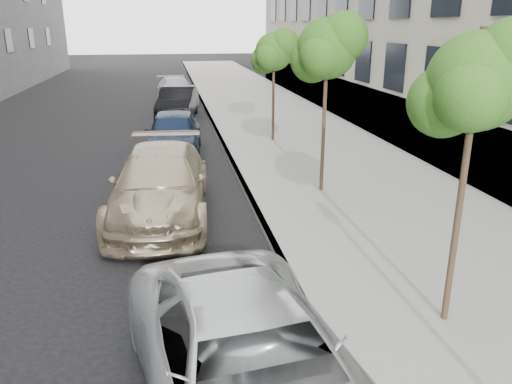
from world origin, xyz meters
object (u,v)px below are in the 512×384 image
object	(u,v)px
minivan	(251,370)
sedan_blue	(174,133)
tree_mid	(328,48)
tree_near	(478,82)
sedan_rear	(176,90)
sedan_black	(178,103)
tree_far	(275,52)
suv	(160,184)

from	to	relation	value
minivan	sedan_blue	bearing A→B (deg)	84.91
tree_mid	minivan	bearing A→B (deg)	-112.73
tree_near	sedan_rear	xyz separation A→B (m)	(-3.53, 24.72, -3.04)
sedan_black	tree_mid	bearing A→B (deg)	-64.79
tree_far	sedan_black	bearing A→B (deg)	119.75
sedan_blue	sedan_rear	world-z (taller)	sedan_blue
tree_mid	sedan_rear	xyz separation A→B (m)	(-3.53, 18.22, -3.18)
tree_far	sedan_rear	distance (m)	12.56
tree_near	minivan	distance (m)	4.73
tree_mid	minivan	xyz separation A→B (m)	(-3.33, -7.94, -3.17)
minivan	suv	world-z (taller)	suv
tree_near	suv	xyz separation A→B (m)	(-4.38, 5.67, -2.96)
tree_mid	suv	distance (m)	5.43
tree_mid	sedan_rear	bearing A→B (deg)	100.95
minivan	sedan_rear	xyz separation A→B (m)	(-0.20, 26.17, -0.01)
tree_mid	minivan	distance (m)	9.18
suv	sedan_blue	world-z (taller)	suv
tree_near	sedan_rear	world-z (taller)	tree_near
suv	sedan_rear	distance (m)	19.07
suv	sedan_blue	bearing A→B (deg)	90.08
tree_far	sedan_blue	xyz separation A→B (m)	(-3.94, -1.32, -2.72)
sedan_black	suv	bearing A→B (deg)	-83.83
tree_near	tree_far	size ratio (longest dim) A/B	1.05
tree_far	suv	distance (m)	8.96
tree_far	sedan_rear	world-z (taller)	tree_far
tree_near	tree_far	world-z (taller)	tree_near
sedan_blue	minivan	bearing A→B (deg)	-82.99
sedan_blue	sedan_black	world-z (taller)	sedan_blue
suv	sedan_rear	world-z (taller)	suv
tree_mid	tree_far	bearing A→B (deg)	90.00
tree_near	sedan_black	size ratio (longest dim) A/B	0.96
tree_near	sedan_black	distance (m)	19.83
sedan_rear	tree_far	bearing A→B (deg)	-79.89
tree_mid	minivan	world-z (taller)	tree_mid
sedan_black	sedan_rear	xyz separation A→B (m)	(0.06, 5.45, -0.04)
suv	sedan_blue	distance (m)	6.03
minivan	sedan_blue	world-z (taller)	sedan_blue
sedan_rear	tree_mid	bearing A→B (deg)	-85.68
sedan_black	tree_near	bearing A→B (deg)	-69.93
tree_mid	sedan_black	distance (m)	13.64
tree_mid	tree_far	size ratio (longest dim) A/B	1.10
tree_far	sedan_black	distance (m)	7.73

